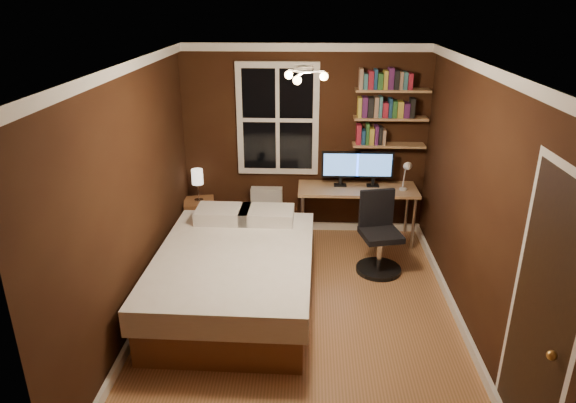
{
  "coord_description": "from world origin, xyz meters",
  "views": [
    {
      "loc": [
        0.05,
        -4.46,
        3.03
      ],
      "look_at": [
        -0.15,
        0.45,
        1.06
      ],
      "focal_mm": 32.0,
      "sensor_mm": 36.0,
      "label": 1
    }
  ],
  "objects_px": {
    "radiator": "(267,210)",
    "nightstand": "(200,217)",
    "bed": "(235,276)",
    "desk": "(357,192)",
    "office_chair": "(379,242)",
    "monitor_right": "(374,169)",
    "bedside_lamp": "(198,185)",
    "desk_lamp": "(406,176)",
    "monitor_left": "(341,169)"
  },
  "relations": [
    {
      "from": "bed",
      "to": "nightstand",
      "type": "bearing_deg",
      "value": 114.4
    },
    {
      "from": "radiator",
      "to": "monitor_right",
      "type": "distance_m",
      "value": 1.54
    },
    {
      "from": "desk",
      "to": "desk_lamp",
      "type": "relative_size",
      "value": 3.48
    },
    {
      "from": "nightstand",
      "to": "desk_lamp",
      "type": "xyz_separation_m",
      "value": [
        2.67,
        -0.19,
        0.7
      ]
    },
    {
      "from": "bedside_lamp",
      "to": "office_chair",
      "type": "xyz_separation_m",
      "value": [
        2.29,
        -0.88,
        -0.35
      ]
    },
    {
      "from": "radiator",
      "to": "monitor_right",
      "type": "bearing_deg",
      "value": -4.77
    },
    {
      "from": "bedside_lamp",
      "to": "monitor_right",
      "type": "height_order",
      "value": "monitor_right"
    },
    {
      "from": "bedside_lamp",
      "to": "desk_lamp",
      "type": "relative_size",
      "value": 0.99
    },
    {
      "from": "radiator",
      "to": "desk_lamp",
      "type": "xyz_separation_m",
      "value": [
        1.77,
        -0.32,
        0.63
      ]
    },
    {
      "from": "radiator",
      "to": "desk_lamp",
      "type": "relative_size",
      "value": 1.44
    },
    {
      "from": "bed",
      "to": "desk",
      "type": "bearing_deg",
      "value": 50.35
    },
    {
      "from": "radiator",
      "to": "office_chair",
      "type": "distance_m",
      "value": 1.73
    },
    {
      "from": "monitor_right",
      "to": "desk",
      "type": "bearing_deg",
      "value": -159.23
    },
    {
      "from": "monitor_left",
      "to": "office_chair",
      "type": "relative_size",
      "value": 0.52
    },
    {
      "from": "nightstand",
      "to": "monitor_left",
      "type": "bearing_deg",
      "value": -11.18
    },
    {
      "from": "monitor_right",
      "to": "desk_lamp",
      "type": "bearing_deg",
      "value": -29.04
    },
    {
      "from": "bed",
      "to": "monitor_right",
      "type": "distance_m",
      "value": 2.4
    },
    {
      "from": "radiator",
      "to": "nightstand",
      "type": "bearing_deg",
      "value": -171.37
    },
    {
      "from": "monitor_left",
      "to": "nightstand",
      "type": "bearing_deg",
      "value": -179.41
    },
    {
      "from": "bed",
      "to": "desk",
      "type": "xyz_separation_m",
      "value": [
        1.38,
        1.6,
        0.35
      ]
    },
    {
      "from": "desk_lamp",
      "to": "office_chair",
      "type": "relative_size",
      "value": 0.46
    },
    {
      "from": "nightstand",
      "to": "monitor_left",
      "type": "distance_m",
      "value": 2.0
    },
    {
      "from": "desk_lamp",
      "to": "bed",
      "type": "bearing_deg",
      "value": -143.18
    },
    {
      "from": "bedside_lamp",
      "to": "desk",
      "type": "height_order",
      "value": "bedside_lamp"
    },
    {
      "from": "monitor_left",
      "to": "desk_lamp",
      "type": "xyz_separation_m",
      "value": [
        0.8,
        -0.21,
        -0.01
      ]
    },
    {
      "from": "bed",
      "to": "monitor_left",
      "type": "bearing_deg",
      "value": 56.45
    },
    {
      "from": "desk_lamp",
      "to": "monitor_right",
      "type": "bearing_deg",
      "value": 150.96
    },
    {
      "from": "bedside_lamp",
      "to": "radiator",
      "type": "height_order",
      "value": "bedside_lamp"
    },
    {
      "from": "office_chair",
      "to": "desk",
      "type": "bearing_deg",
      "value": 90.3
    },
    {
      "from": "desk",
      "to": "desk_lamp",
      "type": "bearing_deg",
      "value": -12.84
    },
    {
      "from": "bed",
      "to": "bedside_lamp",
      "type": "height_order",
      "value": "bedside_lamp"
    },
    {
      "from": "bed",
      "to": "office_chair",
      "type": "distance_m",
      "value": 1.76
    },
    {
      "from": "nightstand",
      "to": "office_chair",
      "type": "bearing_deg",
      "value": -32.84
    },
    {
      "from": "bed",
      "to": "bedside_lamp",
      "type": "bearing_deg",
      "value": 114.4
    },
    {
      "from": "monitor_left",
      "to": "monitor_right",
      "type": "bearing_deg",
      "value": 0.0
    },
    {
      "from": "nightstand",
      "to": "desk_lamp",
      "type": "distance_m",
      "value": 2.77
    },
    {
      "from": "bed",
      "to": "desk",
      "type": "height_order",
      "value": "bed"
    },
    {
      "from": "nightstand",
      "to": "monitor_left",
      "type": "relative_size",
      "value": 0.99
    },
    {
      "from": "radiator",
      "to": "monitor_right",
      "type": "height_order",
      "value": "monitor_right"
    },
    {
      "from": "bedside_lamp",
      "to": "radiator",
      "type": "distance_m",
      "value": 0.99
    },
    {
      "from": "radiator",
      "to": "desk",
      "type": "relative_size",
      "value": 0.41
    },
    {
      "from": "office_chair",
      "to": "nightstand",
      "type": "bearing_deg",
      "value": 145.81
    },
    {
      "from": "nightstand",
      "to": "bedside_lamp",
      "type": "relative_size",
      "value": 1.14
    },
    {
      "from": "nightstand",
      "to": "office_chair",
      "type": "distance_m",
      "value": 2.46
    },
    {
      "from": "nightstand",
      "to": "office_chair",
      "type": "relative_size",
      "value": 0.51
    },
    {
      "from": "bedside_lamp",
      "to": "office_chair",
      "type": "bearing_deg",
      "value": -21.06
    },
    {
      "from": "office_chair",
      "to": "bed",
      "type": "bearing_deg",
      "value": -167.03
    },
    {
      "from": "radiator",
      "to": "desk_lamp",
      "type": "distance_m",
      "value": 1.91
    },
    {
      "from": "bedside_lamp",
      "to": "office_chair",
      "type": "relative_size",
      "value": 0.45
    },
    {
      "from": "desk",
      "to": "monitor_left",
      "type": "relative_size",
      "value": 3.06
    }
  ]
}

